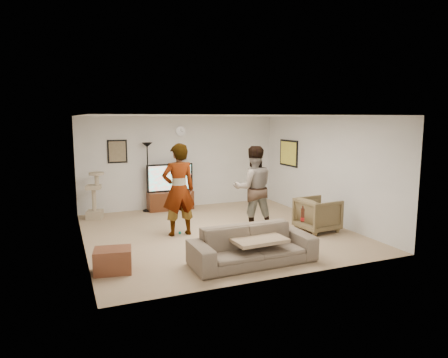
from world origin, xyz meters
name	(u,v)px	position (x,y,z in m)	size (l,w,h in m)	color
floor	(217,232)	(0.00, 0.00, -0.01)	(5.50, 5.50, 0.02)	tan
ceiling	(217,115)	(0.00, 0.00, 2.51)	(5.50, 5.50, 0.02)	white
wall_back	(181,162)	(0.00, 2.75, 1.25)	(5.50, 0.04, 2.50)	white
wall_front	(284,199)	(0.00, -2.75, 1.25)	(5.50, 0.04, 2.50)	white
wall_left	(81,183)	(-2.75, 0.00, 1.25)	(0.04, 5.50, 2.50)	white
wall_right	(324,169)	(2.75, 0.00, 1.25)	(0.04, 5.50, 2.50)	white
wall_clock	(181,131)	(0.00, 2.72, 2.10)	(0.26, 0.26, 0.04)	white
wall_speaker	(181,158)	(0.00, 2.69, 1.38)	(0.25, 0.10, 0.10)	black
picture_back	(117,151)	(-1.70, 2.73, 1.60)	(0.42, 0.03, 0.52)	#6F6249
picture_right	(289,153)	(2.73, 1.60, 1.50)	(0.03, 0.78, 0.62)	yellow
tv_stand	(170,200)	(-0.38, 2.50, 0.25)	(1.21, 0.45, 0.50)	#442111
console_box	(178,211)	(-0.30, 2.11, 0.04)	(0.40, 0.30, 0.07)	silver
tv	(170,178)	(-0.38, 2.50, 0.87)	(1.25, 0.08, 0.74)	black
tv_screen	(170,178)	(-0.38, 2.46, 0.87)	(1.15, 0.01, 0.65)	#1ECDB9
floor_lamp	(148,177)	(-0.96, 2.55, 0.91)	(0.32, 0.32, 1.82)	black
cat_tree	(94,195)	(-2.37, 2.25, 0.58)	(0.37, 0.37, 1.16)	tan
person_left	(179,190)	(-0.83, 0.10, 0.97)	(0.71, 0.46, 1.94)	#A1A3AE
person_right	(253,188)	(0.81, -0.10, 0.93)	(0.90, 0.70, 1.86)	#376281
sofa	(253,245)	(-0.14, -2.01, 0.31)	(2.13, 0.83, 0.62)	#695B4E
throw_blanket	(257,239)	(-0.07, -2.01, 0.42)	(0.90, 0.70, 0.06)	tan
beer_bottle	(303,215)	(0.84, -2.01, 0.75)	(0.06, 0.06, 0.25)	#431A0E
armchair	(318,214)	(2.06, -0.76, 0.37)	(0.78, 0.80, 0.73)	brown
side_table	(113,260)	(-2.40, -1.52, 0.19)	(0.58, 0.44, 0.39)	brown
toy_ball	(180,233)	(-0.81, 0.14, 0.03)	(0.06, 0.06, 0.06)	#0C9A87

